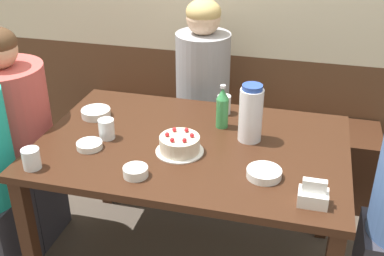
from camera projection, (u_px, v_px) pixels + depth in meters
name	position (u px, v px, depth m)	size (l,w,h in m)	color
bench_seat	(224.00, 149.00, 3.13)	(1.88, 0.38, 0.46)	#381E11
dining_table	(192.00, 159.00, 2.23)	(1.39, 0.92, 0.73)	#381E11
birthday_cake	(180.00, 144.00, 2.10)	(0.21, 0.21, 0.10)	white
water_pitcher	(251.00, 113.00, 2.16)	(0.11, 0.11, 0.27)	white
soju_bottle	(222.00, 107.00, 2.28)	(0.06, 0.06, 0.22)	#388E4C
napkin_holder	(313.00, 195.00, 1.76)	(0.11, 0.08, 0.11)	white
bowl_soup_white	(136.00, 172.00, 1.94)	(0.10, 0.10, 0.04)	white
bowl_rice_small	(264.00, 173.00, 1.93)	(0.14, 0.14, 0.03)	white
bowl_side_dish	(90.00, 145.00, 2.14)	(0.12, 0.12, 0.03)	white
bowl_sauce_shallow	(96.00, 113.00, 2.42)	(0.15, 0.15, 0.04)	white
glass_water_tall	(224.00, 105.00, 2.44)	(0.07, 0.07, 0.10)	silver
glass_tumbler_short	(107.00, 129.00, 2.21)	(0.07, 0.07, 0.09)	silver
glass_shot_small	(31.00, 159.00, 1.98)	(0.08, 0.08, 0.09)	silver
person_teal_shirt	(202.00, 106.00, 2.90)	(0.32, 0.34, 1.22)	#33333D
person_dark_striped	(15.00, 140.00, 2.48)	(0.40, 0.40, 1.19)	#33333D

